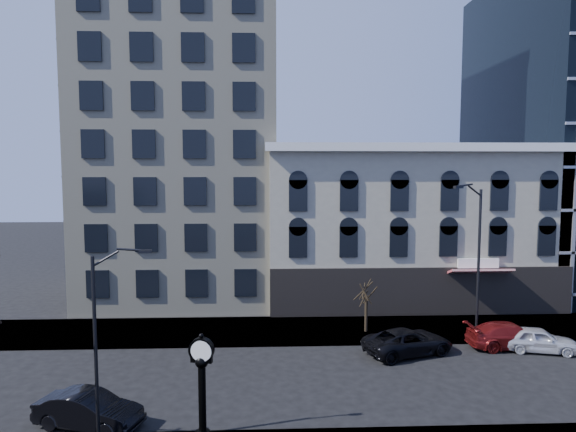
{
  "coord_description": "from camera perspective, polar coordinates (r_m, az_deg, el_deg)",
  "views": [
    {
      "loc": [
        0.79,
        -24.97,
        10.66
      ],
      "look_at": [
        2.0,
        4.0,
        8.0
      ],
      "focal_mm": 32.0,
      "sensor_mm": 36.0,
      "label": 1
    }
  ],
  "objects": [
    {
      "name": "ground",
      "position": [
        27.16,
        -4.06,
        -17.88
      ],
      "size": [
        160.0,
        160.0,
        0.0
      ],
      "primitive_type": "plane",
      "color": "black",
      "rests_on": "ground"
    },
    {
      "name": "sidewalk_far",
      "position": [
        34.64,
        -3.67,
        -12.59
      ],
      "size": [
        160.0,
        6.0,
        0.12
      ],
      "primitive_type": "cube",
      "color": "gray",
      "rests_on": "ground"
    },
    {
      "name": "cream_tower",
      "position": [
        45.23,
        -11.59,
        16.17
      ],
      "size": [
        15.9,
        15.4,
        42.5
      ],
      "color": "beige",
      "rests_on": "ground"
    },
    {
      "name": "victorian_row",
      "position": [
        42.63,
        12.87,
        -1.17
      ],
      "size": [
        22.6,
        11.19,
        12.5
      ],
      "color": "#ACA58E",
      "rests_on": "ground"
    },
    {
      "name": "street_clock",
      "position": [
        20.79,
        -9.51,
        -19.1
      ],
      "size": [
        1.0,
        1.0,
        4.42
      ],
      "rotation": [
        0.0,
        0.0,
        -0.21
      ],
      "color": "black",
      "rests_on": "sidewalk_near"
    },
    {
      "name": "street_lamp_near",
      "position": [
        20.47,
        -19.21,
        -8.28
      ],
      "size": [
        2.01,
        0.47,
        7.76
      ],
      "rotation": [
        0.0,
        0.0,
        0.12
      ],
      "color": "black",
      "rests_on": "sidewalk_near"
    },
    {
      "name": "street_lamp_far",
      "position": [
        33.27,
        19.72,
        -0.43
      ],
      "size": [
        2.38,
        1.29,
        9.84
      ],
      "rotation": [
        0.0,
        0.0,
        3.58
      ],
      "color": "black",
      "rests_on": "sidewalk_far"
    },
    {
      "name": "bare_tree_far",
      "position": [
        33.87,
        8.71,
        -7.91
      ],
      "size": [
        2.22,
        2.22,
        3.81
      ],
      "color": "black",
      "rests_on": "sidewalk_far"
    },
    {
      "name": "car_near_b",
      "position": [
        24.1,
        -21.28,
        -19.45
      ],
      "size": [
        4.71,
        2.75,
        1.47
      ],
      "primitive_type": "imported",
      "rotation": [
        0.0,
        0.0,
        1.28
      ],
      "color": "black",
      "rests_on": "ground"
    },
    {
      "name": "car_far_a",
      "position": [
        31.22,
        13.2,
        -13.44
      ],
      "size": [
        5.79,
        4.05,
        1.47
      ],
      "primitive_type": "imported",
      "rotation": [
        0.0,
        0.0,
        1.91
      ],
      "color": "black",
      "rests_on": "ground"
    },
    {
      "name": "car_far_b",
      "position": [
        34.11,
        23.48,
        -12.08
      ],
      "size": [
        5.23,
        2.21,
        1.51
      ],
      "primitive_type": "imported",
      "rotation": [
        0.0,
        0.0,
        1.59
      ],
      "color": "maroon",
      "rests_on": "ground"
    },
    {
      "name": "car_far_c",
      "position": [
        34.14,
        26.06,
        -12.24
      ],
      "size": [
        4.49,
        2.68,
        1.43
      ],
      "primitive_type": "imported",
      "rotation": [
        0.0,
        0.0,
        1.32
      ],
      "color": "silver",
      "rests_on": "ground"
    }
  ]
}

